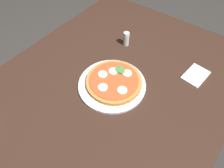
{
  "coord_description": "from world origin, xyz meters",
  "views": [
    {
      "loc": [
        0.45,
        0.35,
        1.43
      ],
      "look_at": [
        -0.01,
        0.01,
        0.71
      ],
      "focal_mm": 32.53,
      "sensor_mm": 36.0,
      "label": 1
    }
  ],
  "objects_px": {
    "pizza": "(114,81)",
    "napkin": "(196,75)",
    "serving_tray": "(112,85)",
    "dining_table": "(110,97)",
    "pepper_shaker": "(126,39)"
  },
  "relations": [
    {
      "from": "dining_table",
      "to": "napkin",
      "type": "height_order",
      "value": "napkin"
    },
    {
      "from": "pizza",
      "to": "napkin",
      "type": "relative_size",
      "value": 1.95
    },
    {
      "from": "dining_table",
      "to": "serving_tray",
      "type": "height_order",
      "value": "serving_tray"
    },
    {
      "from": "serving_tray",
      "to": "napkin",
      "type": "xyz_separation_m",
      "value": [
        -0.28,
        0.28,
        -0.0
      ]
    },
    {
      "from": "pizza",
      "to": "serving_tray",
      "type": "bearing_deg",
      "value": -18.14
    },
    {
      "from": "serving_tray",
      "to": "pizza",
      "type": "height_order",
      "value": "pizza"
    },
    {
      "from": "serving_tray",
      "to": "pepper_shaker",
      "type": "xyz_separation_m",
      "value": [
        -0.27,
        -0.11,
        0.03
      ]
    },
    {
      "from": "serving_tray",
      "to": "pepper_shaker",
      "type": "relative_size",
      "value": 4.0
    },
    {
      "from": "serving_tray",
      "to": "dining_table",
      "type": "bearing_deg",
      "value": -46.35
    },
    {
      "from": "pizza",
      "to": "napkin",
      "type": "xyz_separation_m",
      "value": [
        -0.27,
        0.28,
        -0.02
      ]
    },
    {
      "from": "serving_tray",
      "to": "napkin",
      "type": "bearing_deg",
      "value": 134.86
    },
    {
      "from": "napkin",
      "to": "pizza",
      "type": "bearing_deg",
      "value": -45.87
    },
    {
      "from": "pizza",
      "to": "napkin",
      "type": "bearing_deg",
      "value": 134.13
    },
    {
      "from": "dining_table",
      "to": "napkin",
      "type": "distance_m",
      "value": 0.42
    },
    {
      "from": "serving_tray",
      "to": "pepper_shaker",
      "type": "distance_m",
      "value": 0.3
    }
  ]
}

